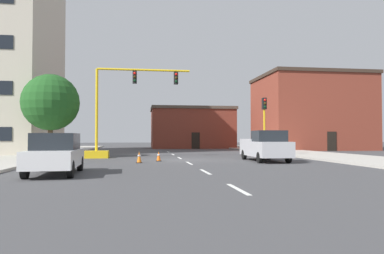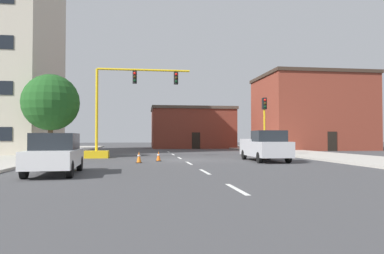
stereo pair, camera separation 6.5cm
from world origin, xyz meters
The scene contains 18 objects.
ground_plane centered at (0.00, 0.00, 0.00)m, with size 160.00×160.00×0.00m, color #424244.
sidewalk_left centered at (-11.94, 8.00, 0.07)m, with size 6.00×56.00×0.14m, color #B2ADA3.
sidewalk_right centered at (11.94, 8.00, 0.07)m, with size 6.00×56.00×0.14m, color #B2ADA3.
lane_stripe_seg_0 centered at (0.00, -14.00, 0.00)m, with size 0.16×2.40×0.01m, color silver.
lane_stripe_seg_1 centered at (0.00, -8.50, 0.00)m, with size 0.16×2.40×0.01m, color silver.
lane_stripe_seg_2 centered at (0.00, -3.00, 0.00)m, with size 0.16×2.40×0.01m, color silver.
lane_stripe_seg_3 centered at (0.00, 2.50, 0.00)m, with size 0.16×2.40×0.01m, color silver.
lane_stripe_seg_4 centered at (0.00, 8.00, 0.00)m, with size 0.16×2.40×0.01m, color silver.
lane_stripe_seg_5 centered at (0.00, 13.50, 0.00)m, with size 0.16×2.40×0.01m, color silver.
building_brick_center centered at (4.39, 26.75, 2.92)m, with size 11.71×7.76×5.81m.
building_row_right centered at (18.49, 18.58, 4.71)m, with size 12.84×10.52×9.40m.
traffic_signal_gantry centered at (-5.24, 3.25, 2.18)m, with size 7.96×1.20×6.83m.
traffic_light_pole_right centered at (7.12, 3.70, 3.53)m, with size 0.32×0.47×4.80m.
tree_left_near centered at (-9.70, 3.96, 4.21)m, with size 4.29×4.29×6.36m.
pickup_truck_silver centered at (5.15, -1.92, 0.97)m, with size 2.16×5.46×1.99m.
sedan_white_near_left centered at (-6.47, -8.71, 0.89)m, with size 2.04×4.58×1.74m.
traffic_cone_roadside_a centered at (-3.00, -2.42, 0.35)m, with size 0.36×0.36×0.70m.
traffic_cone_roadside_b centered at (-1.74, -0.98, 0.32)m, with size 0.36×0.36×0.65m.
Camera 1 is at (-2.93, -24.66, 1.58)m, focal length 33.79 mm.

